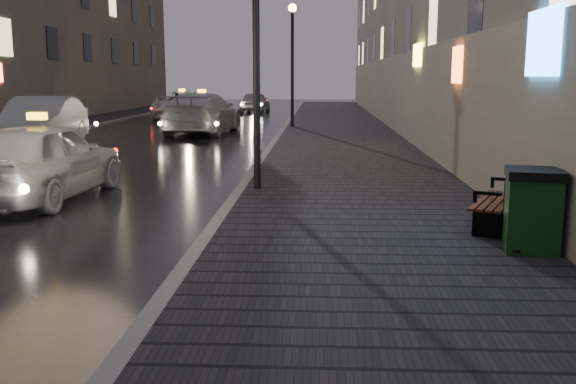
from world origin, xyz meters
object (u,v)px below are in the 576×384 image
taxi_mid (202,113)px  car_far (255,102)px  car_left_mid (42,123)px  bench (503,200)px  trash_bin (533,209)px  lamp_near (256,16)px  taxi_near (40,160)px  taxi_far (182,105)px  lamp_far (292,50)px

taxi_mid → car_far: (0.61, 15.68, -0.16)m
car_left_mid → taxi_mid: bearing=47.6°
bench → trash_bin: 1.23m
lamp_near → taxi_near: bearing=-171.1°
lamp_near → taxi_far: bearing=105.6°
bench → car_far: size_ratio=0.43×
lamp_far → car_left_mid: (-7.94, -7.78, -2.64)m
taxi_near → car_left_mid: bearing=-63.2°
lamp_near → lamp_far: bearing=90.0°
lamp_far → car_far: size_ratio=1.33×
lamp_far → taxi_near: lamp_far is taller
trash_bin → car_left_mid: car_left_mid is taller
taxi_near → taxi_far: size_ratio=0.83×
taxi_near → taxi_mid: size_ratio=0.78×
trash_bin → taxi_mid: (-7.61, 18.45, 0.16)m
bench → trash_bin: bearing=-64.6°
trash_bin → taxi_far: 29.70m
lamp_near → trash_bin: lamp_near is taller
lamp_far → car_far: bearing=102.6°
taxi_far → lamp_far: bearing=-47.4°
car_far → trash_bin: bearing=105.4°
bench → car_far: 33.65m
car_left_mid → bench: bearing=-50.0°
lamp_far → bench: (3.93, -19.20, -2.92)m
trash_bin → taxi_mid: 19.96m
taxi_far → car_left_mid: bearing=-94.2°
lamp_far → taxi_far: 10.20m
car_left_mid → taxi_mid: size_ratio=0.88×
taxi_far → taxi_mid: bearing=-71.9°
trash_bin → taxi_near: taxi_near is taller
bench → trash_bin: trash_bin is taller
lamp_far → lamp_near: bearing=-90.0°
taxi_near → car_left_mid: (-3.83, 8.86, 0.07)m
taxi_mid → car_left_mid: bearing=57.9°
trash_bin → bench: bearing=102.2°
bench → car_far: bearing=126.2°
lamp_near → car_far: size_ratio=1.33×
lamp_near → taxi_near: 4.97m
taxi_far → trash_bin: bearing=-68.2°
lamp_near → car_left_mid: bearing=134.0°
trash_bin → car_far: car_far is taller
car_left_mid → taxi_near: bearing=-72.7°
taxi_near → taxi_mid: bearing=-88.3°
taxi_far → bench: bearing=-67.4°
lamp_far → taxi_near: size_ratio=1.17×
trash_bin → taxi_near: bearing=165.9°
lamp_near → taxi_mid: bearing=104.6°
car_far → lamp_far: bearing=106.4°
lamp_near → lamp_far: 16.00m
trash_bin → taxi_near: (-8.06, 3.78, 0.09)m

